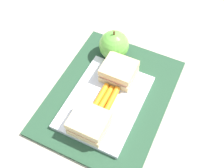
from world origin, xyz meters
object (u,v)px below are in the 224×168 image
object	(u,v)px
sandwich_half_left	(89,123)
sandwich_half_right	(119,71)
apple	(114,45)
carrot_sticks_bundle	(106,99)
food_tray	(105,102)

from	to	relation	value
sandwich_half_left	sandwich_half_right	world-z (taller)	same
sandwich_half_left	apple	size ratio (longest dim) A/B	0.88
carrot_sticks_bundle	sandwich_half_right	bearing A→B (deg)	0.30
food_tray	carrot_sticks_bundle	distance (m)	0.01
sandwich_half_left	apple	xyz separation A→B (m)	(0.22, 0.05, 0.01)
food_tray	sandwich_half_left	bearing A→B (deg)	180.00
sandwich_half_left	carrot_sticks_bundle	xyz separation A→B (m)	(0.08, -0.00, -0.01)
food_tray	carrot_sticks_bundle	world-z (taller)	carrot_sticks_bundle
carrot_sticks_bundle	apple	world-z (taller)	apple
food_tray	apple	world-z (taller)	apple
food_tray	sandwich_half_right	xyz separation A→B (m)	(0.08, 0.00, 0.03)
sandwich_half_left	sandwich_half_right	size ratio (longest dim) A/B	1.00
food_tray	sandwich_half_right	world-z (taller)	sandwich_half_right
carrot_sticks_bundle	apple	bearing A→B (deg)	17.59
sandwich_half_right	carrot_sticks_bundle	world-z (taller)	sandwich_half_right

